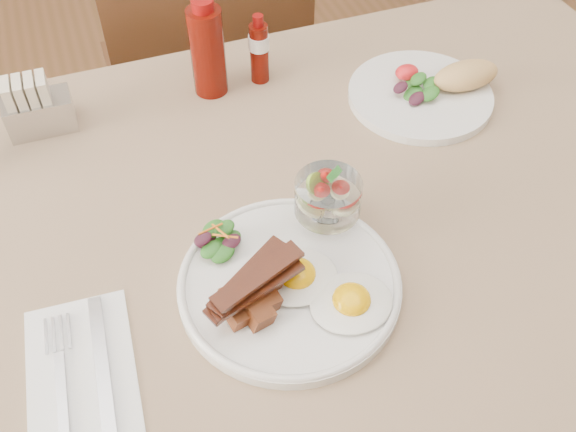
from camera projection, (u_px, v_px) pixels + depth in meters
name	position (u px, v px, depth m)	size (l,w,h in m)	color
table	(315.00, 248.00, 0.97)	(1.33, 0.88, 0.75)	#4E2918
chair_far	(207.00, 76.00, 1.48)	(0.42, 0.42, 0.93)	#4E2918
main_plate	(289.00, 284.00, 0.80)	(0.28, 0.28, 0.02)	silver
fried_eggs	(324.00, 288.00, 0.78)	(0.17, 0.17, 0.03)	silver
bacon_potato_pile	(254.00, 292.00, 0.75)	(0.13, 0.09, 0.06)	brown
side_salad	(219.00, 242.00, 0.82)	(0.07, 0.06, 0.03)	#1A5115
fruit_cup	(328.00, 197.00, 0.83)	(0.09, 0.09, 0.09)	white
second_plate	(431.00, 89.00, 1.05)	(0.26, 0.24, 0.06)	silver
ketchup_bottle	(207.00, 50.00, 1.02)	(0.06, 0.06, 0.17)	#530B04
hot_sauce_bottle	(259.00, 50.00, 1.06)	(0.04, 0.04, 0.12)	#530B04
sugar_caddy	(37.00, 109.00, 0.99)	(0.10, 0.06, 0.09)	#BABABE
napkin_cutlery	(83.00, 379.00, 0.72)	(0.13, 0.23, 0.01)	white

